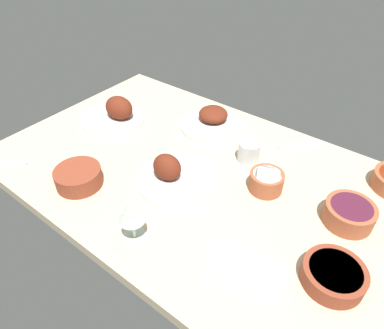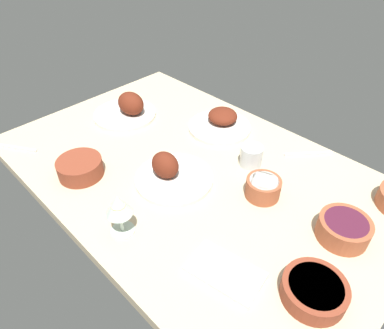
% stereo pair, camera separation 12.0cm
% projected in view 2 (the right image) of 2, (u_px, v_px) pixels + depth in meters
% --- Properties ---
extents(dining_table, '(1.40, 0.90, 0.04)m').
position_uv_depth(dining_table, '(192.00, 173.00, 1.23)').
color(dining_table, '#C6B28E').
rests_on(dining_table, ground).
extents(plate_center_main, '(0.25, 0.25, 0.07)m').
position_uv_depth(plate_center_main, '(221.00, 122.00, 1.41)').
color(plate_center_main, silver).
rests_on(plate_center_main, dining_table).
extents(plate_near_viewer, '(0.27, 0.27, 0.11)m').
position_uv_depth(plate_near_viewer, '(128.00, 109.00, 1.47)').
color(plate_near_viewer, silver).
rests_on(plate_near_viewer, dining_table).
extents(plate_far_side, '(0.26, 0.26, 0.10)m').
position_uv_depth(plate_far_side, '(171.00, 173.00, 1.16)').
color(plate_far_side, silver).
rests_on(plate_far_side, dining_table).
extents(bowl_onions, '(0.14, 0.14, 0.06)m').
position_uv_depth(bowl_onions, '(344.00, 228.00, 0.96)').
color(bowl_onions, '#A35133').
rests_on(bowl_onions, dining_table).
extents(bowl_cream, '(0.11, 0.11, 0.06)m').
position_uv_depth(bowl_cream, '(263.00, 187.00, 1.09)').
color(bowl_cream, '#A35133').
rests_on(bowl_cream, dining_table).
extents(bowl_soup, '(0.16, 0.16, 0.05)m').
position_uv_depth(bowl_soup, '(314.00, 290.00, 0.82)').
color(bowl_soup, brown).
rests_on(bowl_soup, dining_table).
extents(bowl_potatoes, '(0.15, 0.15, 0.06)m').
position_uv_depth(bowl_potatoes, '(80.00, 167.00, 1.17)').
color(bowl_potatoes, brown).
rests_on(bowl_potatoes, dining_table).
extents(wine_glass, '(0.08, 0.08, 0.14)m').
position_uv_depth(wine_glass, '(118.00, 207.00, 0.94)').
color(wine_glass, silver).
rests_on(wine_glass, dining_table).
extents(water_tumbler, '(0.08, 0.08, 0.08)m').
position_uv_depth(water_tumbler, '(251.00, 156.00, 1.21)').
color(water_tumbler, silver).
rests_on(water_tumbler, dining_table).
extents(folded_napkin, '(0.21, 0.14, 0.01)m').
position_uv_depth(folded_napkin, '(225.00, 272.00, 0.89)').
color(folded_napkin, white).
rests_on(folded_napkin, dining_table).
extents(fork_loose, '(0.13, 0.14, 0.01)m').
position_uv_depth(fork_loose, '(308.00, 154.00, 1.28)').
color(fork_loose, silver).
rests_on(fork_loose, dining_table).
extents(spoon_loose, '(0.15, 0.10, 0.01)m').
position_uv_depth(spoon_loose, '(16.00, 148.00, 1.31)').
color(spoon_loose, silver).
rests_on(spoon_loose, dining_table).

